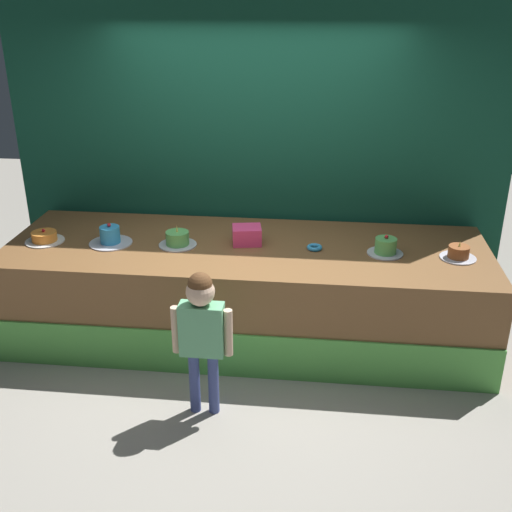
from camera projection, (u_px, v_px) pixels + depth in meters
ground_plane at (236, 375)px, 4.74m from camera, size 12.00×12.00×0.00m
stage_platform at (246, 291)px, 5.16m from camera, size 3.91×1.31×0.82m
curtain_backdrop at (256, 146)px, 5.42m from camera, size 4.38×0.08×2.91m
child_figure at (202, 325)px, 4.07m from camera, size 0.41×0.19×1.07m
pink_box at (247, 235)px, 5.01m from camera, size 0.26×0.23×0.14m
donut at (315, 247)px, 4.92m from camera, size 0.12×0.12×0.03m
cake_far_left at (44, 237)px, 5.06m from camera, size 0.32×0.32×0.11m
cake_left at (110, 237)px, 5.01m from camera, size 0.35×0.35×0.18m
cake_center at (177, 239)px, 4.98m from camera, size 0.31×0.31×0.18m
cake_right at (386, 247)px, 4.82m from camera, size 0.28×0.28×0.16m
cake_far_right at (458, 253)px, 4.74m from camera, size 0.28×0.28×0.14m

